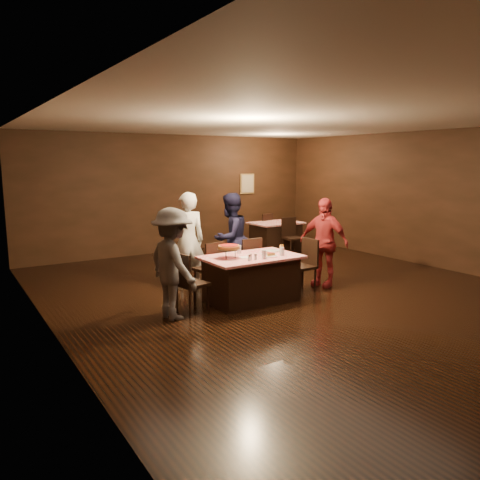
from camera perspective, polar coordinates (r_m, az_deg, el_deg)
name	(u,v)px	position (r m, az deg, el deg)	size (l,w,h in m)	color
room	(302,172)	(7.98, 7.53, 8.17)	(10.00, 10.04, 3.02)	black
main_table	(251,279)	(7.85, 1.36, -4.72)	(1.60, 1.00, 0.77)	red
back_table	(276,237)	(12.17, 4.37, 0.37)	(1.30, 0.90, 0.77)	#AB0B10
chair_far_left	(208,268)	(8.25, -3.88, -3.40)	(0.42, 0.42, 0.95)	black
chair_far_right	(246,263)	(8.65, 0.77, -2.76)	(0.42, 0.42, 0.95)	black
chair_end_left	(192,282)	(7.28, -5.86, -5.16)	(0.42, 0.42, 0.95)	black
chair_end_right	(302,266)	(8.47, 7.54, -3.10)	(0.42, 0.42, 0.95)	black
chair_back_near	(293,237)	(11.62, 6.45, 0.35)	(0.42, 0.42, 0.95)	black
chair_back_far	(262,231)	(12.64, 2.74, 1.14)	(0.42, 0.42, 0.95)	black
diner_white_jacket	(187,241)	(8.59, -6.43, -0.09)	(0.65, 0.43, 1.78)	white
diner_navy_hoodie	(230,238)	(9.00, -1.19, 0.25)	(0.84, 0.66, 1.73)	black
diner_grey_knit	(173,264)	(6.96, -8.20, -2.89)	(1.07, 0.62, 1.66)	#545458
diner_red_shirt	(324,242)	(8.86, 10.15, -0.27)	(0.97, 0.41, 1.66)	#AF2A2D
pizza_stand	(229,247)	(7.56, -1.35, -0.88)	(0.38, 0.38, 0.22)	black
plate_with_slice	(270,255)	(7.75, 3.65, -1.80)	(0.25, 0.25, 0.06)	white
plate_empty	(272,251)	(8.19, 3.97, -1.32)	(0.25, 0.25, 0.01)	white
glass_front_left	(264,255)	(7.53, 2.97, -1.78)	(0.08, 0.08, 0.14)	silver
glass_front_right	(282,252)	(7.81, 5.14, -1.41)	(0.08, 0.08, 0.14)	silver
glass_amber	(282,249)	(8.05, 5.11, -1.07)	(0.08, 0.08, 0.14)	#BF7F26
glass_back	(239,249)	(7.97, -0.14, -1.15)	(0.08, 0.08, 0.14)	silver
condiments	(252,257)	(7.42, 1.44, -2.11)	(0.17, 0.10, 0.09)	silver
napkin_center	(266,254)	(7.93, 3.17, -1.71)	(0.16, 0.16, 0.01)	white
napkin_left	(245,257)	(7.64, 0.65, -2.13)	(0.16, 0.16, 0.01)	white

